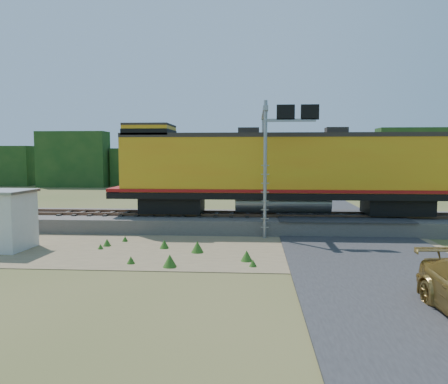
{
  "coord_description": "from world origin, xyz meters",
  "views": [
    {
      "loc": [
        2.16,
        -19.03,
        4.33
      ],
      "look_at": [
        0.64,
        3.0,
        2.4
      ],
      "focal_mm": 35.0,
      "sensor_mm": 36.0,
      "label": 1
    }
  ],
  "objects": [
    {
      "name": "tree_line_north",
      "position": [
        0.0,
        38.0,
        3.07
      ],
      "size": [
        130.0,
        3.0,
        6.5
      ],
      "color": "#173C16",
      "rests_on": "ground"
    },
    {
      "name": "dirt_shoulder",
      "position": [
        -2.0,
        0.5,
        0.01
      ],
      "size": [
        26.0,
        8.0,
        0.03
      ],
      "primitive_type": "cube",
      "color": "#8C7754",
      "rests_on": "ground"
    },
    {
      "name": "weed_clumps",
      "position": [
        -3.5,
        0.1,
        0.0
      ],
      "size": [
        15.0,
        6.2,
        0.56
      ],
      "primitive_type": null,
      "color": "#30611B",
      "rests_on": "ground"
    },
    {
      "name": "ballast",
      "position": [
        0.0,
        6.0,
        0.4
      ],
      "size": [
        70.0,
        5.0,
        0.8
      ],
      "primitive_type": "cube",
      "color": "slate",
      "rests_on": "ground"
    },
    {
      "name": "rails",
      "position": [
        0.0,
        6.0,
        0.88
      ],
      "size": [
        70.0,
        1.54,
        0.16
      ],
      "color": "brown",
      "rests_on": "ballast"
    },
    {
      "name": "signal_gantry",
      "position": [
        3.08,
        5.34,
        5.26
      ],
      "size": [
        2.78,
        6.2,
        7.01
      ],
      "color": "gray",
      "rests_on": "ground"
    },
    {
      "name": "ground",
      "position": [
        0.0,
        0.0,
        0.0
      ],
      "size": [
        140.0,
        140.0,
        0.0
      ],
      "primitive_type": "plane",
      "color": "#475123",
      "rests_on": "ground"
    },
    {
      "name": "locomotive",
      "position": [
        3.52,
        6.0,
        3.46
      ],
      "size": [
        19.66,
        3.0,
        5.07
      ],
      "color": "black",
      "rests_on": "rails"
    },
    {
      "name": "road",
      "position": [
        7.0,
        0.74,
        0.09
      ],
      "size": [
        7.0,
        66.0,
        0.86
      ],
      "color": "#38383A",
      "rests_on": "ground"
    },
    {
      "name": "shed",
      "position": [
        -9.08,
        -0.3,
        1.37
      ],
      "size": [
        2.41,
        2.41,
        2.71
      ],
      "rotation": [
        0.0,
        0.0,
        -0.06
      ],
      "color": "silver",
      "rests_on": "ground"
    }
  ]
}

